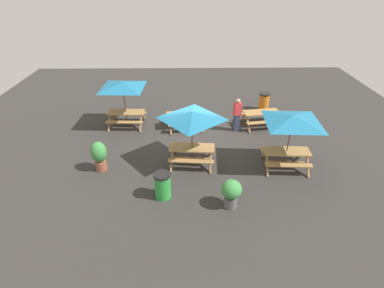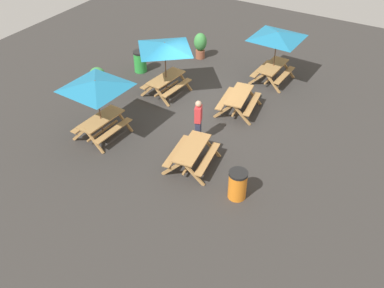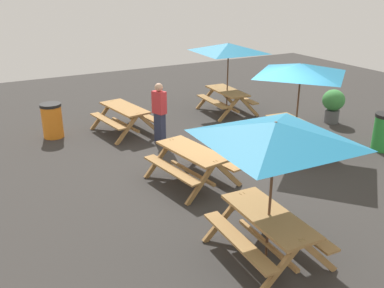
% 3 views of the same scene
% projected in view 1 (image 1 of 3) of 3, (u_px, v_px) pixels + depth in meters
% --- Properties ---
extents(ground_plane, '(24.00, 24.00, 0.00)m').
position_uv_depth(ground_plane, '(192.00, 145.00, 13.64)').
color(ground_plane, '#33302D').
rests_on(ground_plane, ground).
extents(picnic_table_0, '(2.17, 2.17, 2.34)m').
position_uv_depth(picnic_table_0, '(192.00, 119.00, 11.38)').
color(picnic_table_0, '#A87A44').
rests_on(picnic_table_0, ground).
extents(picnic_table_1, '(1.98, 1.75, 0.81)m').
position_uv_depth(picnic_table_1, '(185.00, 117.00, 14.86)').
color(picnic_table_1, '#A87A44').
rests_on(picnic_table_1, ground).
extents(picnic_table_2, '(1.98, 1.75, 0.81)m').
position_uv_depth(picnic_table_2, '(261.00, 115.00, 15.02)').
color(picnic_table_2, '#A87A44').
rests_on(picnic_table_2, ground).
extents(picnic_table_3, '(2.83, 2.83, 2.34)m').
position_uv_depth(picnic_table_3, '(123.00, 88.00, 14.30)').
color(picnic_table_3, '#A87A44').
rests_on(picnic_table_3, ground).
extents(picnic_table_4, '(2.82, 2.82, 2.34)m').
position_uv_depth(picnic_table_4, '(292.00, 123.00, 11.14)').
color(picnic_table_4, '#A87A44').
rests_on(picnic_table_4, ground).
extents(trash_bin_orange, '(0.59, 0.59, 0.98)m').
position_uv_depth(trash_bin_orange, '(264.00, 102.00, 16.73)').
color(trash_bin_orange, orange).
rests_on(trash_bin_orange, ground).
extents(trash_bin_green, '(0.59, 0.59, 0.98)m').
position_uv_depth(trash_bin_green, '(163.00, 185.00, 10.32)').
color(trash_bin_green, green).
rests_on(trash_bin_green, ground).
extents(potted_plant_0, '(0.68, 0.68, 1.05)m').
position_uv_depth(potted_plant_0, '(231.00, 192.00, 9.84)').
color(potted_plant_0, '#59595B').
rests_on(potted_plant_0, ground).
extents(potted_plant_1, '(0.61, 0.61, 1.26)m').
position_uv_depth(potted_plant_1, '(99.00, 155.00, 11.62)').
color(potted_plant_1, '#935138').
rests_on(potted_plant_1, ground).
extents(person_standing, '(0.41, 0.32, 1.67)m').
position_uv_depth(person_standing, '(237.00, 114.00, 14.39)').
color(person_standing, '#2D334C').
rests_on(person_standing, ground).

